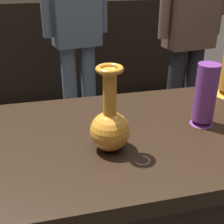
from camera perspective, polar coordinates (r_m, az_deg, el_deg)
display_plinth at (r=1.22m, az=0.31°, el=-20.44°), size 1.20×0.64×0.80m
back_display_shelf at (r=3.12m, az=-9.54°, el=11.11°), size 2.60×0.40×0.99m
vase_centerpiece at (r=0.86m, az=-0.41°, el=-2.46°), size 0.12×0.12×0.25m
vase_tall_behind at (r=1.04m, az=17.11°, el=3.09°), size 0.08×0.08×0.21m
visitor_center_back at (r=2.18m, az=-6.81°, el=16.12°), size 0.46×0.24×1.56m
visitor_near_right at (r=2.15m, az=14.62°, el=15.59°), size 0.47×0.22×1.58m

